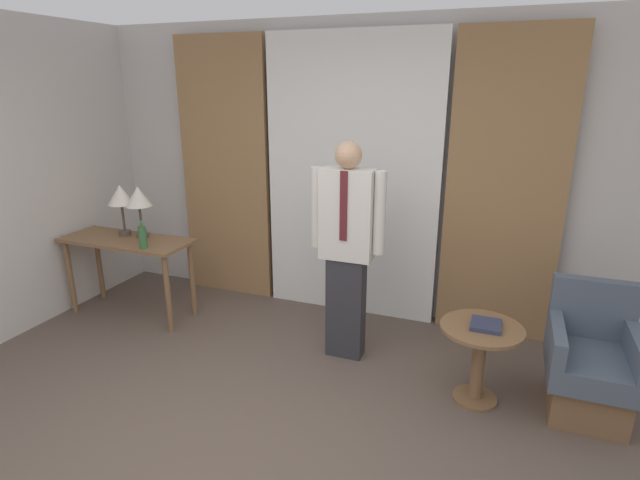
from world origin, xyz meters
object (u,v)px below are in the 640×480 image
(desk, at_px, (128,251))
(person, at_px, (347,244))
(table_lamp_left, at_px, (121,197))
(armchair, at_px, (590,367))
(book, at_px, (486,325))
(bottle_near_edge, at_px, (143,237))
(table_lamp_right, at_px, (138,198))
(side_table, at_px, (480,351))

(desk, relative_size, person, 0.72)
(table_lamp_left, distance_m, armchair, 4.09)
(person, relative_size, book, 8.41)
(bottle_near_edge, relative_size, book, 1.19)
(desk, distance_m, bottle_near_edge, 0.43)
(table_lamp_right, bearing_deg, table_lamp_left, 180.00)
(desk, height_order, bottle_near_edge, bottle_near_edge)
(table_lamp_left, xyz_separation_m, side_table, (3.31, -0.37, -0.74))
(side_table, height_order, book, book)
(table_lamp_right, height_order, side_table, table_lamp_right)
(desk, height_order, table_lamp_right, table_lamp_right)
(person, xyz_separation_m, book, (1.07, -0.26, -0.37))
(bottle_near_edge, xyz_separation_m, book, (2.89, -0.10, -0.27))
(armchair, xyz_separation_m, book, (-0.68, -0.15, 0.26))
(bottle_near_edge, bearing_deg, table_lamp_left, 148.82)
(bottle_near_edge, relative_size, armchair, 0.28)
(table_lamp_left, xyz_separation_m, book, (3.33, -0.37, -0.54))
(table_lamp_left, bearing_deg, side_table, -6.44)
(book, bearing_deg, table_lamp_right, 173.26)
(armchair, xyz_separation_m, side_table, (-0.70, -0.16, 0.06))
(person, relative_size, armchair, 2.01)
(person, bearing_deg, armchair, -3.57)
(person, xyz_separation_m, armchair, (1.75, -0.11, -0.63))
(desk, relative_size, book, 6.02)
(table_lamp_left, bearing_deg, book, -6.33)
(table_lamp_left, height_order, armchair, table_lamp_left)
(table_lamp_right, height_order, person, person)
(person, bearing_deg, table_lamp_left, 177.34)
(side_table, relative_size, book, 2.76)
(table_lamp_left, relative_size, bottle_near_edge, 1.96)
(bottle_near_edge, distance_m, book, 2.90)
(bottle_near_edge, bearing_deg, book, -2.07)
(desk, distance_m, table_lamp_right, 0.51)
(table_lamp_left, xyz_separation_m, armchair, (4.01, -0.21, -0.80))
(person, distance_m, book, 1.17)
(table_lamp_left, distance_m, side_table, 3.41)
(person, bearing_deg, table_lamp_right, 177.07)
(desk, distance_m, book, 3.24)
(armchair, bearing_deg, table_lamp_left, 176.94)
(table_lamp_right, relative_size, book, 2.33)
(armchair, relative_size, side_table, 1.51)
(desk, bearing_deg, armchair, -1.59)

